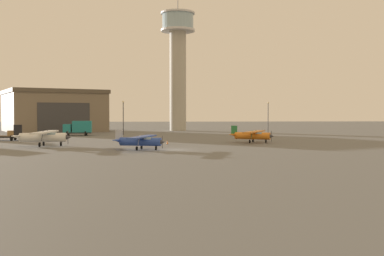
% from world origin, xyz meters
% --- Properties ---
extents(ground_plane, '(400.00, 400.00, 0.00)m').
position_xyz_m(ground_plane, '(0.00, 0.00, 0.00)').
color(ground_plane, '#60605E').
extents(control_tower, '(9.51, 9.51, 37.15)m').
position_xyz_m(control_tower, '(3.32, 66.26, 20.82)').
color(control_tower, '#B2AD9E').
rests_on(control_tower, ground_plane).
extents(hangar, '(32.22, 32.11, 11.09)m').
position_xyz_m(hangar, '(-30.76, 64.56, 5.57)').
color(hangar, '#7A6B56').
rests_on(hangar, ground_plane).
extents(airplane_orange, '(7.32, 9.16, 2.83)m').
position_xyz_m(airplane_orange, '(13.52, 13.43, 1.32)').
color(airplane_orange, orange).
rests_on(airplane_orange, ground_plane).
extents(airplane_blue, '(7.18, 9.16, 2.71)m').
position_xyz_m(airplane_blue, '(-4.64, -0.04, 1.27)').
color(airplane_blue, '#2847A8').
rests_on(airplane_blue, ground_plane).
extents(airplane_white, '(8.60, 10.93, 3.24)m').
position_xyz_m(airplane_white, '(-19.50, 7.75, 1.51)').
color(airplane_white, white).
rests_on(airplane_white, ground_plane).
extents(truck_box_teal, '(6.12, 3.46, 3.23)m').
position_xyz_m(truck_box_teal, '(-19.72, 39.88, 1.76)').
color(truck_box_teal, '#38383D').
rests_on(truck_box_teal, ground_plane).
extents(light_post_west, '(0.44, 0.44, 7.77)m').
position_xyz_m(light_post_west, '(-10.10, 41.97, 4.69)').
color(light_post_west, '#38383D').
rests_on(light_post_west, ground_plane).
extents(light_post_north, '(0.44, 0.44, 7.76)m').
position_xyz_m(light_post_north, '(25.32, 50.56, 4.69)').
color(light_post_north, '#38383D').
rests_on(light_post_north, ground_plane).
extents(traffic_cone_near_left, '(0.36, 0.36, 0.63)m').
position_xyz_m(traffic_cone_near_left, '(-0.73, 10.97, 0.31)').
color(traffic_cone_near_left, black).
rests_on(traffic_cone_near_left, ground_plane).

